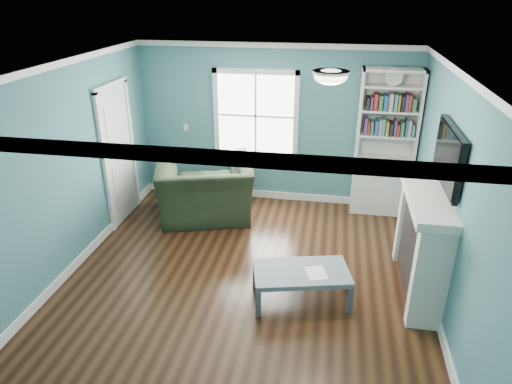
# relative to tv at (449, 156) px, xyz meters

# --- Properties ---
(floor) EXTENTS (5.00, 5.00, 0.00)m
(floor) POSITION_rel_tv_xyz_m (-2.20, -0.20, -1.72)
(floor) COLOR black
(floor) RESTS_ON ground
(room_walls) EXTENTS (5.00, 5.00, 5.00)m
(room_walls) POSITION_rel_tv_xyz_m (-2.20, -0.20, -0.14)
(room_walls) COLOR #3B737E
(room_walls) RESTS_ON ground
(trim) EXTENTS (4.50, 5.00, 2.60)m
(trim) POSITION_rel_tv_xyz_m (-2.20, -0.20, -0.49)
(trim) COLOR white
(trim) RESTS_ON ground
(window) EXTENTS (1.40, 0.06, 1.50)m
(window) POSITION_rel_tv_xyz_m (-2.50, 2.29, -0.27)
(window) COLOR white
(window) RESTS_ON room_walls
(bookshelf) EXTENTS (0.90, 0.35, 2.31)m
(bookshelf) POSITION_rel_tv_xyz_m (-0.43, 2.10, -0.80)
(bookshelf) COLOR silver
(bookshelf) RESTS_ON ground
(fireplace) EXTENTS (0.44, 1.58, 1.30)m
(fireplace) POSITION_rel_tv_xyz_m (-0.12, 0.00, -1.09)
(fireplace) COLOR black
(fireplace) RESTS_ON ground
(tv) EXTENTS (0.06, 1.10, 0.65)m
(tv) POSITION_rel_tv_xyz_m (0.00, 0.00, 0.00)
(tv) COLOR black
(tv) RESTS_ON fireplace
(door) EXTENTS (0.12, 0.98, 2.17)m
(door) POSITION_rel_tv_xyz_m (-4.42, 1.20, -0.65)
(door) COLOR silver
(door) RESTS_ON ground
(ceiling_fixture) EXTENTS (0.38, 0.38, 0.15)m
(ceiling_fixture) POSITION_rel_tv_xyz_m (-1.30, -0.10, 0.82)
(ceiling_fixture) COLOR white
(ceiling_fixture) RESTS_ON room_walls
(light_switch) EXTENTS (0.08, 0.01, 0.12)m
(light_switch) POSITION_rel_tv_xyz_m (-3.70, 2.28, -0.52)
(light_switch) COLOR white
(light_switch) RESTS_ON room_walls
(recliner) EXTENTS (1.64, 1.31, 1.25)m
(recliner) POSITION_rel_tv_xyz_m (-3.15, 1.40, -1.10)
(recliner) COLOR black
(recliner) RESTS_ON ground
(coffee_table) EXTENTS (1.20, 0.84, 0.40)m
(coffee_table) POSITION_rel_tv_xyz_m (-1.48, -0.45, -1.38)
(coffee_table) COLOR #444A51
(coffee_table) RESTS_ON ground
(paper_sheet) EXTENTS (0.30, 0.33, 0.00)m
(paper_sheet) POSITION_rel_tv_xyz_m (-1.31, -0.47, -1.33)
(paper_sheet) COLOR white
(paper_sheet) RESTS_ON coffee_table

